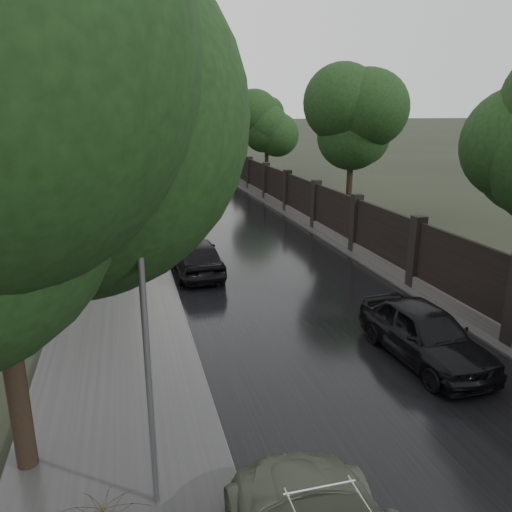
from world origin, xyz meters
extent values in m
plane|color=black|center=(0.00, 0.00, 0.00)|extent=(800.00, 800.00, 0.00)
cube|color=black|center=(0.00, 190.00, 0.01)|extent=(8.00, 420.00, 0.02)
cube|color=#2D2D2D|center=(-6.00, 190.00, 0.08)|extent=(4.00, 420.00, 0.16)
cube|color=#2D2D2D|center=(5.50, 190.00, 0.04)|extent=(3.00, 420.00, 0.08)
cube|color=#383533|center=(4.60, 32.00, 0.25)|extent=(0.40, 75.00, 0.50)
cube|color=black|center=(4.60, 32.00, 1.50)|extent=(0.15, 75.00, 2.00)
cube|color=black|center=(4.60, 70.00, 1.35)|extent=(0.45, 0.45, 2.70)
cylinder|color=black|center=(-7.60, 3.00, 3.58)|extent=(0.36, 0.36, 7.15)
cylinder|color=black|center=(-8.00, 30.00, 2.93)|extent=(0.36, 0.36, 5.85)
sphere|color=black|center=(-8.00, 30.00, 5.27)|extent=(4.25, 4.25, 4.25)
cylinder|color=black|center=(7.50, 22.00, 2.76)|extent=(0.36, 0.36, 5.53)
sphere|color=black|center=(7.50, 22.00, 4.97)|extent=(4.08, 4.08, 4.08)
cylinder|color=black|center=(7.50, 40.00, 2.76)|extent=(0.36, 0.36, 5.53)
sphere|color=black|center=(7.50, 40.00, 4.97)|extent=(4.08, 4.08, 4.08)
cylinder|color=#59595E|center=(-5.40, 1.50, 2.50)|extent=(0.10, 0.10, 5.00)
cube|color=#59595E|center=(-5.40, 1.50, 5.05)|extent=(0.25, 0.12, 0.12)
cylinder|color=#59595E|center=(-4.30, 25.00, 1.50)|extent=(0.12, 0.12, 3.00)
imported|color=#59595E|center=(-4.30, 25.00, 3.50)|extent=(0.16, 0.20, 1.00)
sphere|color=#FF0C0C|center=(-4.30, 24.85, 3.35)|extent=(0.14, 0.14, 0.14)
cube|color=tan|center=(-32.00, 300.00, 22.00)|extent=(28.00, 22.00, 44.00)
cube|color=tan|center=(32.00, 300.00, 22.00)|extent=(28.00, 22.00, 44.00)
cube|color=tan|center=(0.00, 300.00, 30.00)|extent=(30.00, 30.00, 60.00)
imported|color=black|center=(-2.99, 13.63, 0.76)|extent=(1.93, 4.50, 1.51)
imported|color=black|center=(1.76, 4.94, 0.75)|extent=(2.01, 4.50, 1.50)
imported|color=black|center=(-6.01, -0.96, 2.40)|extent=(1.06, 1.08, 0.92)
camera|label=1|loc=(-5.55, -5.44, 6.33)|focal=35.00mm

